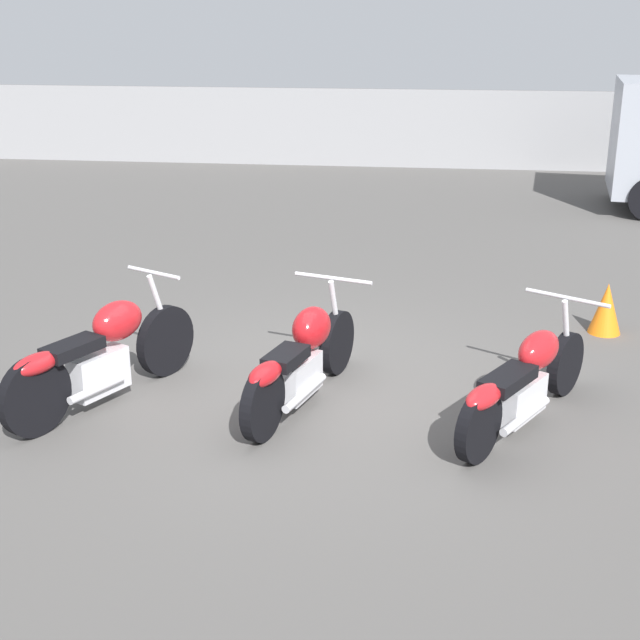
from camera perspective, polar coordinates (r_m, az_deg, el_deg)
name	(u,v)px	position (r m, az deg, el deg)	size (l,w,h in m)	color
ground_plane	(319,391)	(7.98, -0.05, -4.54)	(60.00, 60.00, 0.00)	#514F4C
fence_back	(389,129)	(19.04, 4.42, 12.12)	(40.00, 0.04, 1.60)	gray
motorcycle_slot_0	(102,355)	(7.79, -13.81, -2.16)	(1.10, 1.97, 1.03)	black
motorcycle_slot_1	(302,359)	(7.55, -1.19, -2.51)	(0.91, 2.02, 0.96)	black
motorcycle_slot_2	(524,382)	(7.35, 12.93, -3.88)	(1.27, 1.88, 0.93)	black
traffic_cone_far	(606,308)	(9.73, 17.85, 0.72)	(0.34, 0.34, 0.54)	orange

